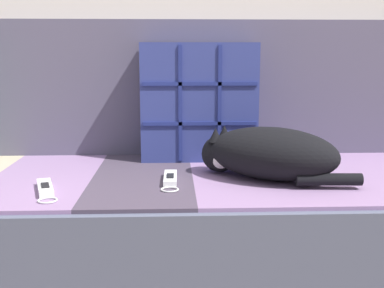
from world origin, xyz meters
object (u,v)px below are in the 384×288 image
Objects in this scene: couch at (145,232)px; sleeping_cat at (265,154)px; game_remote_far at (45,189)px; throw_pillow_quilted at (199,102)px; game_remote_near at (170,179)px.

sleeping_cat reaches higher than couch.
throw_pillow_quilted is at bearing 43.49° from game_remote_far.
throw_pillow_quilted is (0.18, 0.19, 0.39)m from couch.
throw_pillow_quilted is at bearing 72.81° from game_remote_near.
sleeping_cat is (0.18, -0.28, -0.12)m from throw_pillow_quilted.
sleeping_cat reaches higher than game_remote_near.
couch is 4.96× the size of sleeping_cat.
sleeping_cat is at bearing 6.62° from game_remote_near.
game_remote_near is 0.96× the size of game_remote_far.
couch is 0.25m from game_remote_near.
couch is 0.47m from throw_pillow_quilted.
game_remote_near is at bearing -57.54° from couch.
sleeping_cat is at bearing -15.09° from couch.
game_remote_near is at bearing -173.38° from sleeping_cat.
game_remote_near is (-0.28, -0.03, -0.06)m from sleeping_cat.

